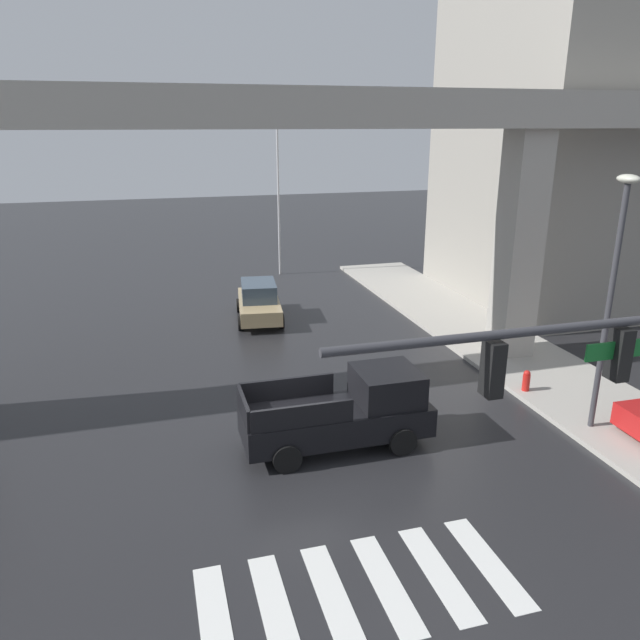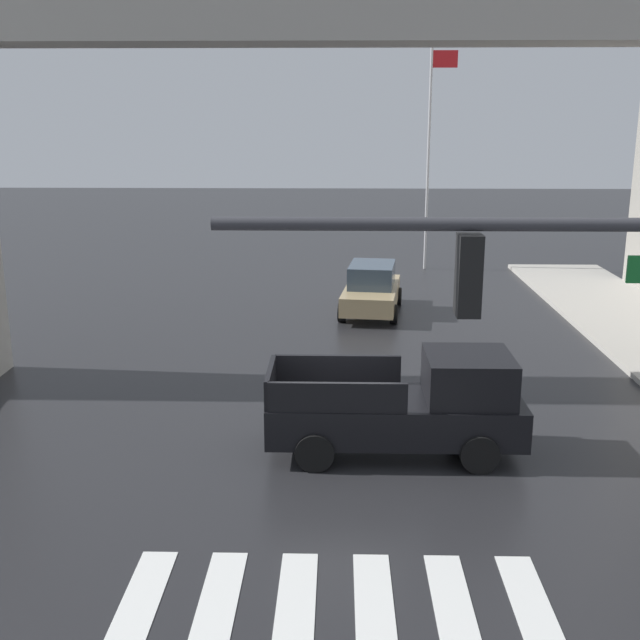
% 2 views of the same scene
% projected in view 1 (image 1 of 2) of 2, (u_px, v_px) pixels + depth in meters
% --- Properties ---
extents(ground_plane, '(120.00, 120.00, 0.00)m').
position_uv_depth(ground_plane, '(293.00, 447.00, 16.59)').
color(ground_plane, '#232326').
extents(crosswalk_stripes, '(6.05, 2.80, 0.01)m').
position_uv_depth(crosswalk_stripes, '(360.00, 590.00, 11.52)').
color(crosswalk_stripes, silver).
rests_on(crosswalk_stripes, ground).
extents(elevated_overpass, '(52.42, 1.93, 9.49)m').
position_uv_depth(elevated_overpass, '(255.00, 139.00, 18.21)').
color(elevated_overpass, '#ADA89E').
rests_on(elevated_overpass, ground).
extents(sidewalk_east, '(4.00, 36.00, 0.15)m').
position_uv_depth(sidewalk_east, '(552.00, 378.00, 20.91)').
color(sidewalk_east, '#ADA89E').
rests_on(sidewalk_east, ground).
extents(pickup_truck, '(5.10, 2.09, 2.08)m').
position_uv_depth(pickup_truck, '(346.00, 412.00, 16.46)').
color(pickup_truck, black).
rests_on(pickup_truck, ground).
extents(sedan_tan, '(2.36, 4.48, 1.72)m').
position_uv_depth(sedan_tan, '(259.00, 301.00, 27.10)').
color(sedan_tan, tan).
rests_on(sedan_tan, ground).
extents(street_lamp_near_corner, '(0.44, 0.70, 7.24)m').
position_uv_depth(street_lamp_near_corner, '(613.00, 277.00, 16.09)').
color(street_lamp_near_corner, '#38383D').
rests_on(street_lamp_near_corner, ground).
extents(fire_hydrant, '(0.24, 0.24, 0.85)m').
position_uv_depth(fire_hydrant, '(526.00, 382.00, 19.68)').
color(fire_hydrant, red).
rests_on(fire_hydrant, ground).
extents(flagpole, '(1.16, 0.12, 9.48)m').
position_uv_depth(flagpole, '(280.00, 178.00, 33.87)').
color(flagpole, silver).
rests_on(flagpole, ground).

